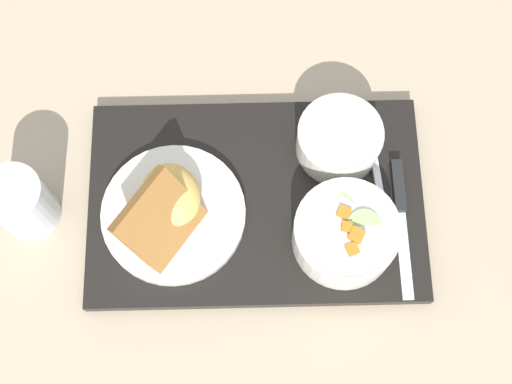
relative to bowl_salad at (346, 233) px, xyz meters
The scene contains 8 objects.
ground_plane 0.13m from the bowl_salad, 28.93° to the right, with size 4.00×4.00×0.00m, color tan.
serving_tray 0.13m from the bowl_salad, 28.93° to the right, with size 0.45×0.29×0.02m.
bowl_salad is the anchor object (origin of this frame).
bowl_soup 0.13m from the bowl_salad, 91.43° to the right, with size 0.11×0.11×0.05m.
plate_main 0.22m from the bowl_salad, 11.78° to the right, with size 0.19×0.19×0.09m.
knife 0.09m from the bowl_salad, 150.40° to the right, with size 0.02×0.18×0.01m.
spoon 0.07m from the bowl_salad, 156.19° to the right, with size 0.04×0.14×0.01m.
glass_water 0.41m from the bowl_salad, ahead, with size 0.08×0.08×0.10m.
Camera 1 is at (0.01, 0.29, 0.91)m, focal length 50.00 mm.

